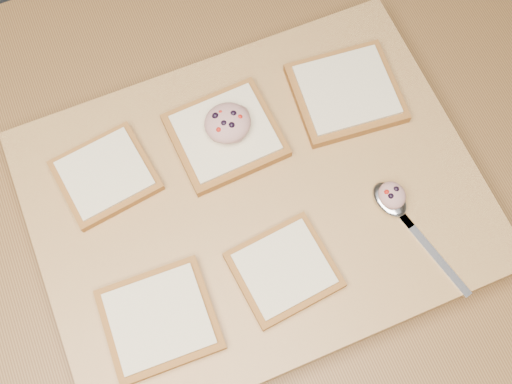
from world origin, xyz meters
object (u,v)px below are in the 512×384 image
(cutting_board, at_px, (256,202))
(tuna_salad_dollop, at_px, (227,123))
(spoon, at_px, (396,207))
(bread_far_center, at_px, (225,135))

(cutting_board, xyz_separation_m, tuna_salad_dollop, (0.00, 0.09, 0.05))
(cutting_board, height_order, tuna_salad_dollop, tuna_salad_dollop)
(cutting_board, relative_size, spoon, 3.17)
(cutting_board, xyz_separation_m, spoon, (0.15, -0.08, 0.03))
(cutting_board, distance_m, bread_far_center, 0.09)
(cutting_board, bearing_deg, spoon, -28.09)
(bread_far_center, distance_m, tuna_salad_dollop, 0.02)
(cutting_board, distance_m, spoon, 0.17)
(cutting_board, bearing_deg, tuna_salad_dollop, 89.88)
(tuna_salad_dollop, distance_m, spoon, 0.23)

